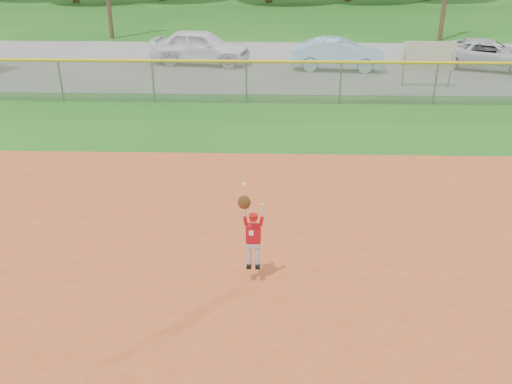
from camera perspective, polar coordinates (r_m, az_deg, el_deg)
ground at (r=11.62m, az=-3.20°, el=-5.51°), size 120.00×120.00×0.00m
clay_infield at (r=9.19m, az=-4.76°, el=-15.13°), size 24.00×16.00×0.04m
parking_strip at (r=26.60m, az=-0.35°, el=12.67°), size 44.00×10.00×0.03m
car_white_a at (r=26.63m, az=-5.55°, el=14.28°), size 4.67×2.41×1.52m
car_blue at (r=25.68m, az=8.25°, el=13.48°), size 4.09×1.72×1.31m
car_white_b at (r=27.54m, az=22.22°, el=12.62°), size 4.85×3.36×1.23m
sponsor_sign at (r=23.45m, az=16.87°, el=12.74°), size 2.01×0.15×1.79m
outfield_fence at (r=20.57m, az=-0.97°, el=11.25°), size 40.06×0.10×1.55m
ballplayer at (r=10.03m, az=-0.40°, el=-4.05°), size 0.47×0.20×1.66m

